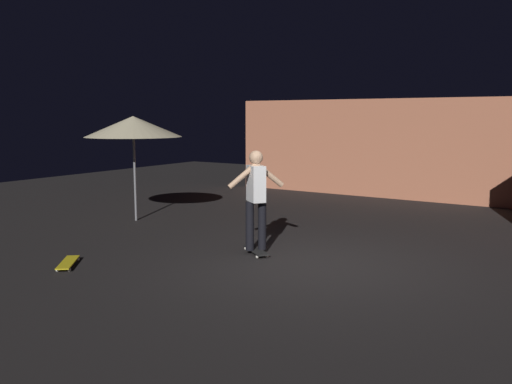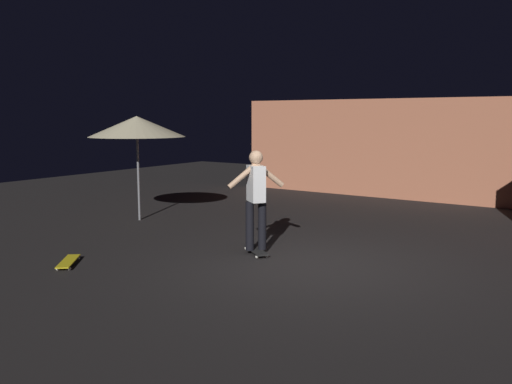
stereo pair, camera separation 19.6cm
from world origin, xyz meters
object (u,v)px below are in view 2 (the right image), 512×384
object	(u,v)px
skateboard_ridden	(256,250)
skateboard_spare	(68,262)
patio_umbrella	(137,127)
skater	(256,193)

from	to	relation	value
skateboard_ridden	skateboard_spare	size ratio (longest dim) A/B	1.01
patio_umbrella	skateboard_ridden	bearing A→B (deg)	-14.64
skater	skateboard_ridden	bearing A→B (deg)	90.00
skateboard_spare	skater	xyz separation A→B (m)	(2.02, 2.23, 0.98)
patio_umbrella	skateboard_spare	world-z (taller)	patio_umbrella
skateboard_ridden	skateboard_spare	xyz separation A→B (m)	(-2.02, -2.23, 0.00)
skateboard_ridden	skater	world-z (taller)	skater
skateboard_ridden	skater	distance (m)	0.98
skateboard_ridden	skateboard_spare	distance (m)	3.01
patio_umbrella	skateboard_ridden	xyz separation A→B (m)	(3.83, -1.00, -2.02)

